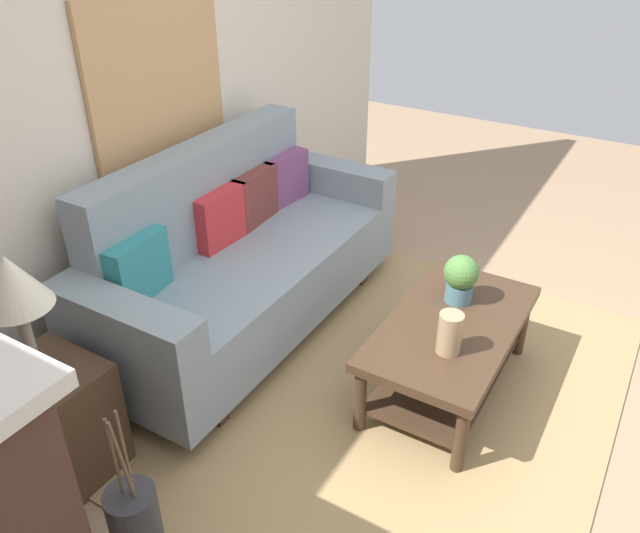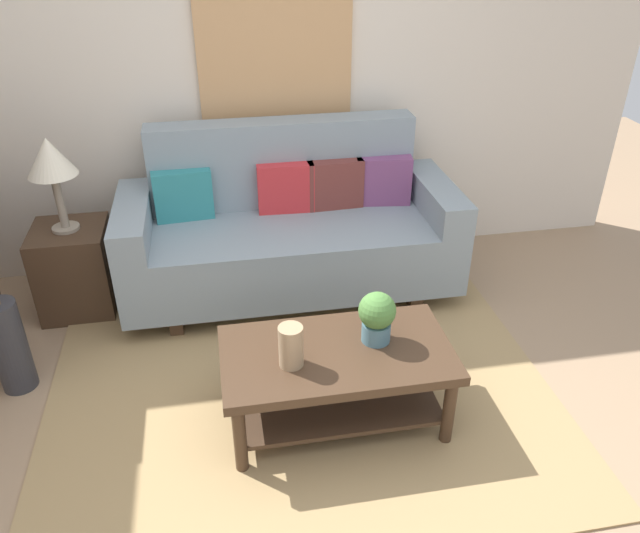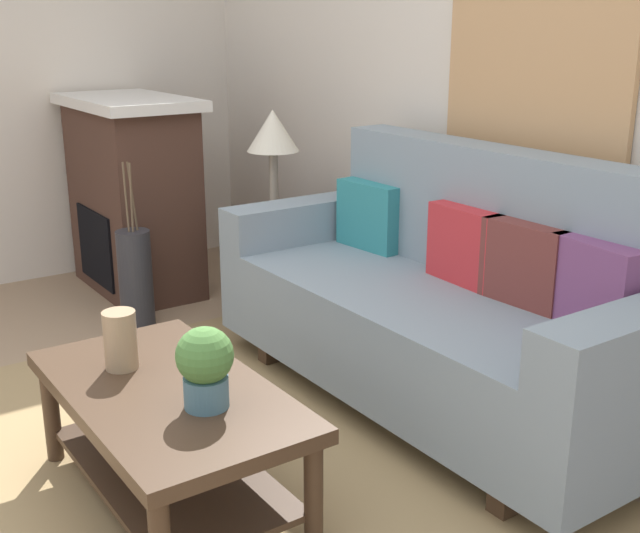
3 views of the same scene
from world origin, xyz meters
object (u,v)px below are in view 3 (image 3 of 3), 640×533
at_px(potted_plant_tabletop, 205,365).
at_px(floor_vase, 136,279).
at_px(side_table, 275,264).
at_px(throw_pillow_teal, 370,215).
at_px(coffee_table, 168,418).
at_px(table_lamp, 273,135).
at_px(throw_pillow_plum, 596,286).
at_px(tabletop_vase, 120,340).
at_px(framed_painting, 535,58).
at_px(couch, 441,307).
at_px(fireplace, 133,194).
at_px(throw_pillow_crimson, 466,245).
at_px(throw_pillow_maroon, 525,264).

distance_m(potted_plant_tabletop, floor_vase, 1.92).
bearing_deg(side_table, throw_pillow_teal, 9.11).
xyz_separation_m(coffee_table, table_lamp, (-1.40, 1.28, 0.68)).
xyz_separation_m(throw_pillow_plum, potted_plant_tabletop, (-0.39, -1.34, -0.11)).
height_order(throw_pillow_teal, potted_plant_tabletop, throw_pillow_teal).
height_order(tabletop_vase, table_lamp, table_lamp).
distance_m(coffee_table, framed_painting, 2.06).
bearing_deg(side_table, table_lamp, 90.00).
xyz_separation_m(couch, floor_vase, (-1.58, -0.72, -0.17)).
bearing_deg(framed_painting, potted_plant_tabletop, -81.44).
relative_size(throw_pillow_teal, tabletop_vase, 1.75).
xyz_separation_m(side_table, fireplace, (-0.83, -0.48, 0.31)).
relative_size(coffee_table, fireplace, 0.95).
bearing_deg(side_table, floor_vase, -107.09).
relative_size(side_table, table_lamp, 0.98).
xyz_separation_m(throw_pillow_crimson, throw_pillow_plum, (0.65, 0.00, 0.00)).
bearing_deg(throw_pillow_maroon, fireplace, -166.78).
distance_m(couch, side_table, 1.36).
height_order(throw_pillow_teal, side_table, throw_pillow_teal).
bearing_deg(tabletop_vase, couch, 82.53).
relative_size(potted_plant_tabletop, table_lamp, 0.46).
distance_m(couch, fireplace, 2.24).
xyz_separation_m(couch, fireplace, (-2.19, -0.46, 0.16)).
distance_m(throw_pillow_crimson, table_lamp, 1.39).
distance_m(coffee_table, fireplace, 2.39).
bearing_deg(table_lamp, coffee_table, -42.28).
height_order(throw_pillow_plum, coffee_table, throw_pillow_plum).
relative_size(throw_pillow_plum, framed_painting, 0.37).
distance_m(throw_pillow_crimson, throw_pillow_plum, 0.65).
relative_size(throw_pillow_plum, floor_vase, 0.68).
relative_size(throw_pillow_crimson, tabletop_vase, 1.75).
height_order(tabletop_vase, framed_painting, framed_painting).
bearing_deg(couch, floor_vase, -155.52).
relative_size(throw_pillow_teal, coffee_table, 0.33).
relative_size(throw_pillow_teal, floor_vase, 0.68).
distance_m(throw_pillow_crimson, fireplace, 2.27).
bearing_deg(throw_pillow_crimson, throw_pillow_maroon, 0.00).
height_order(couch, tabletop_vase, couch).
bearing_deg(throw_pillow_crimson, throw_pillow_teal, 180.00).
distance_m(throw_pillow_teal, coffee_table, 1.60).
distance_m(throw_pillow_maroon, table_lamp, 1.71).
bearing_deg(throw_pillow_plum, couch, -168.92).
bearing_deg(throw_pillow_plum, potted_plant_tabletop, -106.33).
distance_m(side_table, framed_painting, 1.83).
height_order(couch, framed_painting, framed_painting).
height_order(throw_pillow_maroon, table_lamp, table_lamp).
xyz_separation_m(couch, framed_painting, (-0.00, 0.47, 1.00)).
distance_m(table_lamp, floor_vase, 1.06).
relative_size(throw_pillow_plum, potted_plant_tabletop, 1.37).
height_order(throw_pillow_teal, floor_vase, throw_pillow_teal).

